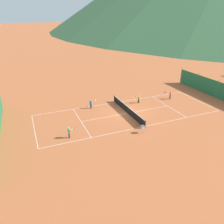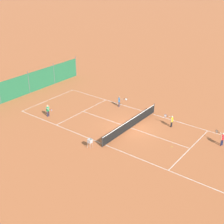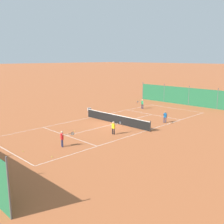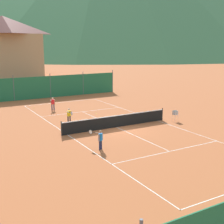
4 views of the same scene
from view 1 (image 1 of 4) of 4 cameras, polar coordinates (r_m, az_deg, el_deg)
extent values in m
plane|color=#B25B33|center=(29.22, 4.10, -0.31)|extent=(600.00, 600.00, 0.00)
cube|color=white|center=(35.84, 21.41, 2.81)|extent=(8.25, 0.05, 0.01)
cube|color=white|center=(26.59, -19.59, -4.46)|extent=(8.25, 0.05, 0.01)
cube|color=white|center=(32.62, 0.89, 2.49)|extent=(0.05, 23.85, 0.01)
cube|color=white|center=(26.03, 8.13, -3.81)|extent=(0.05, 23.85, 0.01)
cube|color=white|center=(32.41, 14.29, 1.54)|extent=(8.20, 0.05, 0.01)
cube|color=white|center=(27.20, -8.07, -2.49)|extent=(8.20, 0.05, 0.01)
cube|color=white|center=(29.22, 4.10, -0.30)|extent=(0.05, 12.80, 0.01)
cylinder|color=#2D2D2D|center=(32.81, 0.58, 3.62)|extent=(0.08, 0.08, 1.06)
cylinder|color=#2D2D2D|center=(25.44, 8.71, -3.21)|extent=(0.08, 0.08, 1.06)
cube|color=black|center=(29.03, 4.13, 0.50)|extent=(9.10, 0.02, 0.91)
cube|color=white|center=(28.84, 4.15, 1.37)|extent=(9.10, 0.04, 0.06)
cube|color=#236B42|center=(37.95, 25.71, 5.31)|extent=(17.20, 0.04, 2.60)
cylinder|color=#59595E|center=(43.78, 17.60, 9.14)|extent=(0.08, 0.08, 2.90)
cylinder|color=#59595E|center=(40.72, 21.40, 7.48)|extent=(0.08, 0.08, 2.90)
cylinder|color=#59595E|center=(37.90, 25.75, 5.53)|extent=(0.08, 0.08, 2.90)
cylinder|color=#59595E|center=(34.12, -27.12, 3.32)|extent=(0.08, 0.08, 2.90)
cylinder|color=#23284C|center=(30.79, -5.68, 1.57)|extent=(0.10, 0.10, 0.59)
cylinder|color=#23284C|center=(30.68, -5.40, 1.49)|extent=(0.10, 0.10, 0.59)
cube|color=blue|center=(30.53, -5.58, 2.43)|extent=(0.33, 0.29, 0.46)
sphere|color=#A37556|center=(30.40, -5.61, 3.03)|extent=(0.18, 0.18, 0.18)
cylinder|color=#A37556|center=(30.64, -5.84, 2.50)|extent=(0.07, 0.07, 0.46)
cylinder|color=#A37556|center=(30.52, -5.06, 2.81)|extent=(0.31, 0.42, 0.07)
cylinder|color=black|center=(30.76, -4.68, 3.00)|extent=(0.14, 0.19, 0.03)
torus|color=black|center=(30.94, -4.40, 3.14)|extent=(0.17, 0.25, 0.28)
cylinder|color=silver|center=(30.94, -4.40, 3.14)|extent=(0.14, 0.21, 0.25)
cylinder|color=#23284C|center=(35.01, 14.96, 3.74)|extent=(0.11, 0.11, 0.61)
cylinder|color=#23284C|center=(35.18, 14.86, 3.85)|extent=(0.11, 0.11, 0.61)
cube|color=red|center=(34.91, 15.01, 4.62)|extent=(0.33, 0.25, 0.47)
sphere|color=beige|center=(34.80, 15.07, 5.17)|extent=(0.19, 0.19, 0.19)
cylinder|color=beige|center=(34.75, 15.10, 4.51)|extent=(0.07, 0.07, 0.47)
cylinder|color=beige|center=(34.94, 14.58, 5.01)|extent=(0.21, 0.47, 0.07)
cylinder|color=black|center=(34.83, 14.04, 5.00)|extent=(0.09, 0.21, 0.03)
torus|color=black|center=(34.75, 13.66, 5.00)|extent=(0.11, 0.28, 0.28)
cylinder|color=silver|center=(34.75, 13.66, 5.00)|extent=(0.08, 0.24, 0.25)
cylinder|color=black|center=(32.59, 7.03, 2.82)|extent=(0.10, 0.10, 0.57)
cylinder|color=black|center=(32.74, 6.85, 2.93)|extent=(0.10, 0.10, 0.57)
cube|color=yellow|center=(32.48, 6.98, 3.71)|extent=(0.29, 0.18, 0.44)
sphere|color=beige|center=(32.36, 7.01, 4.27)|extent=(0.18, 0.18, 0.18)
cylinder|color=beige|center=(32.35, 7.16, 3.61)|extent=(0.06, 0.06, 0.44)
cylinder|color=beige|center=(32.43, 6.50, 4.04)|extent=(0.11, 0.45, 0.06)
cylinder|color=black|center=(32.26, 6.02, 3.95)|extent=(0.05, 0.21, 0.03)
torus|color=#1E4CB2|center=(32.13, 5.66, 3.88)|extent=(0.05, 0.28, 0.28)
cylinder|color=silver|center=(32.13, 5.66, 3.88)|extent=(0.03, 0.25, 0.25)
cylinder|color=#23284C|center=(24.00, -11.19, -5.84)|extent=(0.11, 0.11, 0.61)
cylinder|color=#23284C|center=(23.83, -11.09, -6.07)|extent=(0.11, 0.11, 0.61)
cube|color=#239E5B|center=(23.65, -11.24, -4.82)|extent=(0.30, 0.17, 0.47)
sphere|color=beige|center=(23.48, -11.32, -4.05)|extent=(0.19, 0.19, 0.19)
cylinder|color=beige|center=(23.81, -11.34, -4.61)|extent=(0.07, 0.07, 0.47)
cylinder|color=beige|center=(23.43, -10.62, -4.53)|extent=(0.08, 0.48, 0.07)
cylinder|color=black|center=(23.48, -9.80, -4.39)|extent=(0.03, 0.22, 0.03)
torus|color=red|center=(23.53, -9.21, -4.29)|extent=(0.03, 0.28, 0.28)
cylinder|color=silver|center=(23.53, -9.21, -4.29)|extent=(0.01, 0.25, 0.25)
sphere|color=#CCE033|center=(31.04, 12.97, 0.70)|extent=(0.07, 0.07, 0.07)
sphere|color=#CCE033|center=(36.02, 19.45, 3.27)|extent=(0.07, 0.07, 0.07)
sphere|color=#CCE033|center=(37.26, 15.89, 4.45)|extent=(0.07, 0.07, 0.07)
cylinder|color=#B7B7BC|center=(24.69, 7.45, -4.72)|extent=(0.02, 0.02, 0.55)
cylinder|color=#B7B7BC|center=(24.43, 7.84, -5.08)|extent=(0.02, 0.02, 0.55)
cylinder|color=#B7B7BC|center=(24.84, 8.13, -4.56)|extent=(0.02, 0.02, 0.55)
cylinder|color=#B7B7BC|center=(24.59, 8.53, -4.92)|extent=(0.02, 0.02, 0.55)
cube|color=#B7B7BC|center=(24.50, 8.03, -4.24)|extent=(0.34, 0.34, 0.02)
cube|color=#B7B7BC|center=(24.35, 7.70, -3.99)|extent=(0.34, 0.02, 0.34)
cube|color=#B7B7BC|center=(24.50, 8.40, -3.83)|extent=(0.34, 0.02, 0.34)
cube|color=#B7B7BC|center=(24.55, 7.85, -3.74)|extent=(0.02, 0.34, 0.34)
cube|color=#B7B7BC|center=(24.30, 8.25, -4.08)|extent=(0.02, 0.34, 0.34)
sphere|color=#CCE033|center=(24.55, 7.83, -4.05)|extent=(0.07, 0.07, 0.07)
sphere|color=#CCE033|center=(24.48, 8.34, -4.18)|extent=(0.07, 0.07, 0.07)
sphere|color=#CCE033|center=(24.50, 7.74, -4.12)|extent=(0.07, 0.07, 0.07)
sphere|color=#CCE033|center=(24.38, 7.88, -4.27)|extent=(0.07, 0.07, 0.07)
sphere|color=#CCE033|center=(24.42, 8.03, -4.24)|extent=(0.07, 0.07, 0.07)
sphere|color=#CCE033|center=(24.38, 7.98, -4.29)|extent=(0.07, 0.07, 0.07)
sphere|color=#CCE033|center=(24.42, 7.87, -4.08)|extent=(0.07, 0.07, 0.07)
sphere|color=#CCE033|center=(24.60, 8.09, -3.86)|extent=(0.07, 0.07, 0.07)
sphere|color=#CCE033|center=(24.46, 8.11, -4.04)|extent=(0.07, 0.07, 0.07)
sphere|color=#CCE033|center=(24.53, 8.18, -3.95)|extent=(0.07, 0.07, 0.07)
sphere|color=#CCE033|center=(24.52, 7.78, -3.95)|extent=(0.07, 0.07, 0.07)
sphere|color=#CCE033|center=(24.31, 7.99, -4.23)|extent=(0.07, 0.07, 0.07)
sphere|color=#CCE033|center=(24.38, 8.36, -4.01)|extent=(0.07, 0.07, 0.07)
sphere|color=#CCE033|center=(24.39, 7.85, -3.96)|extent=(0.07, 0.07, 0.07)
sphere|color=#CCE033|center=(24.39, 7.87, -3.97)|extent=(0.07, 0.07, 0.07)
camera|label=2|loc=(27.43, 70.32, 14.65)|focal=50.00mm
camera|label=3|loc=(53.35, 14.77, 18.07)|focal=42.00mm
camera|label=4|loc=(37.02, -35.88, 11.15)|focal=50.00mm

